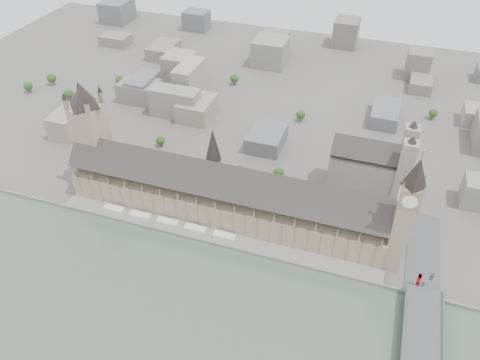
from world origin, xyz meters
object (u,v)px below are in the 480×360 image
(palace_of_westminster, at_px, (223,195))
(elizabeth_tower, at_px, (406,209))
(westminster_abbey, at_px, (372,167))
(victoria_tower, at_px, (91,132))
(red_bus_north, at_px, (419,279))
(car_approach, at_px, (432,277))

(palace_of_westminster, relative_size, elizabeth_tower, 2.47)
(westminster_abbey, bearing_deg, victoria_tower, -163.50)
(red_bus_north, bearing_deg, victoria_tower, -175.96)
(palace_of_westminster, distance_m, victoria_tower, 126.41)
(elizabeth_tower, height_order, car_approach, elizabeth_tower)
(elizabeth_tower, relative_size, red_bus_north, 10.38)
(westminster_abbey, bearing_deg, elizabeth_tower, -72.71)
(car_approach, bearing_deg, red_bus_north, -128.52)
(elizabeth_tower, distance_m, red_bus_north, 53.39)
(westminster_abbey, height_order, red_bus_north, westminster_abbey)
(palace_of_westminster, relative_size, victoria_tower, 2.65)
(victoria_tower, relative_size, car_approach, 17.70)
(palace_of_westminster, height_order, car_approach, palace_of_westminster)
(palace_of_westminster, relative_size, westminster_abbey, 3.90)
(car_approach, bearing_deg, palace_of_westminster, -170.52)
(elizabeth_tower, distance_m, car_approach, 56.09)
(palace_of_westminster, height_order, red_bus_north, palace_of_westminster)
(palace_of_westminster, relative_size, red_bus_north, 25.59)
(palace_of_westminster, xyz_separation_m, westminster_abbey, (110.92, 75.30, 2.38))
(red_bus_north, distance_m, car_approach, 10.37)
(westminster_abbey, height_order, car_approach, westminster_abbey)
(victoria_tower, distance_m, westminster_abbey, 244.79)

